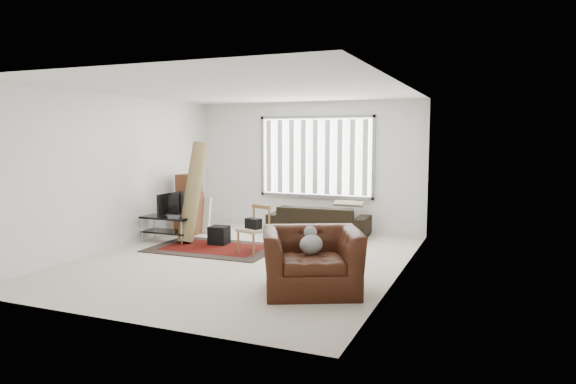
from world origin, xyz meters
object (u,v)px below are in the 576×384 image
Objects in this scene: sofa at (319,216)px; side_chair at (254,227)px; tv_stand at (167,223)px; moving_boxes at (190,206)px; armchair at (311,256)px.

sofa is 2.49× the size of side_chair.
tv_stand is 0.80× the size of moving_boxes.
sofa is 2.05m from side_chair.
moving_boxes reaches higher than sofa.
tv_stand is 0.62× the size of armchair.
side_chair is 0.51× the size of armchair.
armchair is (3.54, -1.88, 0.11)m from tv_stand.
moving_boxes is (-0.11, 0.92, 0.21)m from tv_stand.
moving_boxes is at bearing 117.56° from armchair.
moving_boxes is 0.60× the size of sofa.
armchair is at bearing -26.51° from side_chair.
sofa is (2.40, 1.76, 0.04)m from tv_stand.
sofa is 1.28× the size of armchair.
tv_stand is at bearing 33.34° from sofa.
tv_stand is at bearing -83.39° from moving_boxes.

